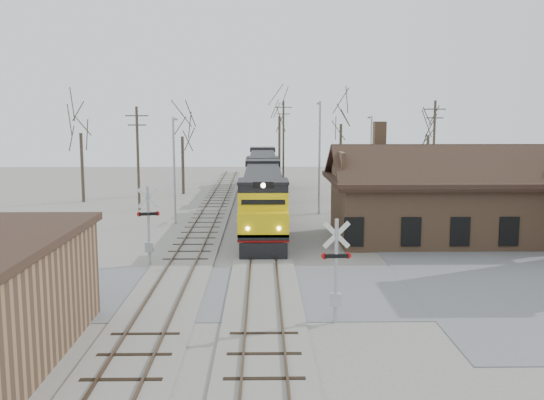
{
  "coord_description": "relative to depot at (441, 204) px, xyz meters",
  "views": [
    {
      "loc": [
        -0.06,
        -28.07,
        8.35
      ],
      "look_at": [
        0.55,
        9.0,
        3.13
      ],
      "focal_mm": 40.0,
      "sensor_mm": 36.0,
      "label": 1
    }
  ],
  "objects": [
    {
      "name": "utility_pole_a",
      "position": [
        -22.93,
        13.11,
        2.35
      ],
      "size": [
        2.0,
        0.24,
        9.07
      ],
      "color": "#382D23",
      "rests_on": "ground"
    },
    {
      "name": "crossbuck_far",
      "position": [
        -18.4,
        -6.72,
        -0.35
      ],
      "size": [
        1.25,
        0.37,
        4.44
      ],
      "rotation": [
        0.0,
        0.0,
        3.37
      ],
      "color": "#A5A8AD",
      "rests_on": "ground"
    },
    {
      "name": "locomotive_trailing",
      "position": [
        -11.99,
        23.79,
        -0.06
      ],
      "size": [
        3.0,
        20.12,
        4.23
      ],
      "color": "black",
      "rests_on": "ground"
    },
    {
      "name": "streetlight_b",
      "position": [
        -7.23,
        10.74,
        2.88
      ],
      "size": [
        0.25,
        2.04,
        9.48
      ],
      "color": "#A5A8AD",
      "rests_on": "ground"
    },
    {
      "name": "track_main",
      "position": [
        -11.99,
        3.0,
        -2.34
      ],
      "size": [
        3.4,
        90.0,
        0.24
      ],
      "color": "gray",
      "rests_on": "ground"
    },
    {
      "name": "locomotive_lead",
      "position": [
        -11.99,
        3.39,
        -0.06
      ],
      "size": [
        3.0,
        20.12,
        4.47
      ],
      "color": "black",
      "rests_on": "ground"
    },
    {
      "name": "road",
      "position": [
        -11.99,
        -12.0,
        -2.39
      ],
      "size": [
        60.0,
        9.0,
        0.03
      ],
      "primitive_type": "cube",
      "color": "slate",
      "rests_on": "ground"
    },
    {
      "name": "depot",
      "position": [
        0.0,
        0.0,
        0.0
      ],
      "size": [
        15.2,
        9.31,
        7.9
      ],
      "color": "#856045",
      "rests_on": "ground"
    },
    {
      "name": "streetlight_a",
      "position": [
        -18.78,
        6.33,
        2.21
      ],
      "size": [
        0.25,
        2.04,
        8.17
      ],
      "color": "#A5A8AD",
      "rests_on": "ground"
    },
    {
      "name": "ground",
      "position": [
        -11.99,
        -12.0,
        -2.41
      ],
      "size": [
        140.0,
        140.0,
        0.0
      ],
      "primitive_type": "plane",
      "color": "gray",
      "rests_on": "ground"
    },
    {
      "name": "streetlight_c",
      "position": [
        -1.02,
        21.23,
        2.24
      ],
      "size": [
        0.25,
        2.04,
        8.24
      ],
      "color": "#A5A8AD",
      "rests_on": "ground"
    },
    {
      "name": "tree_e",
      "position": [
        5.88,
        25.22,
        4.78
      ],
      "size": [
        4.12,
        4.12,
        10.11
      ],
      "color": "#382D23",
      "rests_on": "ground"
    },
    {
      "name": "crossbuck_near",
      "position": [
        -9.1,
        -16.52,
        -0.42
      ],
      "size": [
        1.22,
        0.32,
        4.26
      ],
      "rotation": [
        0.0,
        0.0,
        0.07
      ],
      "color": "#A5A8AD",
      "rests_on": "ground"
    },
    {
      "name": "track_siding",
      "position": [
        -16.49,
        3.0,
        -2.34
      ],
      "size": [
        3.4,
        90.0,
        0.24
      ],
      "color": "gray",
      "rests_on": "ground"
    },
    {
      "name": "utility_pole_b",
      "position": [
        -9.47,
        33.22,
        2.84
      ],
      "size": [
        2.0,
        0.24,
        10.05
      ],
      "color": "#382D23",
      "rests_on": "ground"
    },
    {
      "name": "tree_c",
      "position": [
        -9.82,
        38.09,
        7.17
      ],
      "size": [
        5.48,
        5.48,
        13.43
      ],
      "color": "#382D23",
      "rests_on": "ground"
    },
    {
      "name": "utility_pole_c",
      "position": [
        3.89,
        15.97,
        2.65
      ],
      "size": [
        2.0,
        0.24,
        9.67
      ],
      "color": "#382D23",
      "rests_on": "ground"
    },
    {
      "name": "tree_b",
      "position": [
        -20.44,
        24.0,
        4.69
      ],
      "size": [
        4.07,
        4.07,
        9.97
      ],
      "color": "#382D23",
      "rests_on": "ground"
    },
    {
      "name": "tree_a",
      "position": [
        -29.31,
        18.11,
        5.31
      ],
      "size": [
        4.43,
        4.43,
        10.84
      ],
      "color": "#382D23",
      "rests_on": "ground"
    },
    {
      "name": "tree_d",
      "position": [
        -2.85,
        30.74,
        6.09
      ],
      "size": [
        4.87,
        4.87,
        11.93
      ],
      "color": "#382D23",
      "rests_on": "ground"
    }
  ]
}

